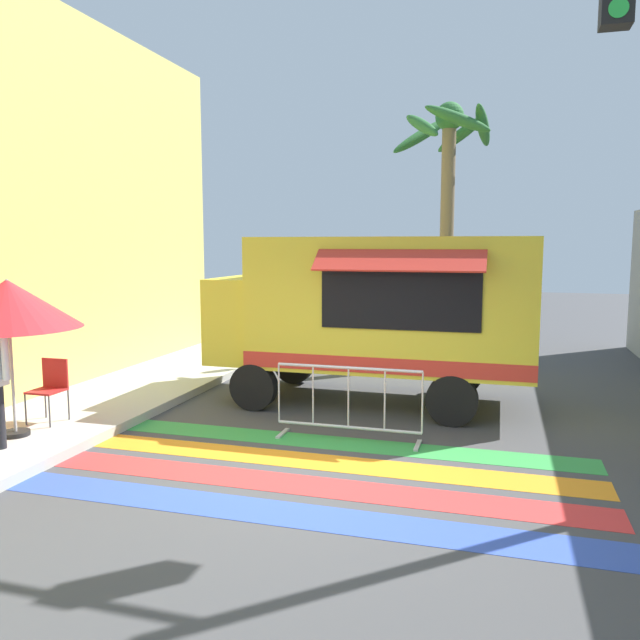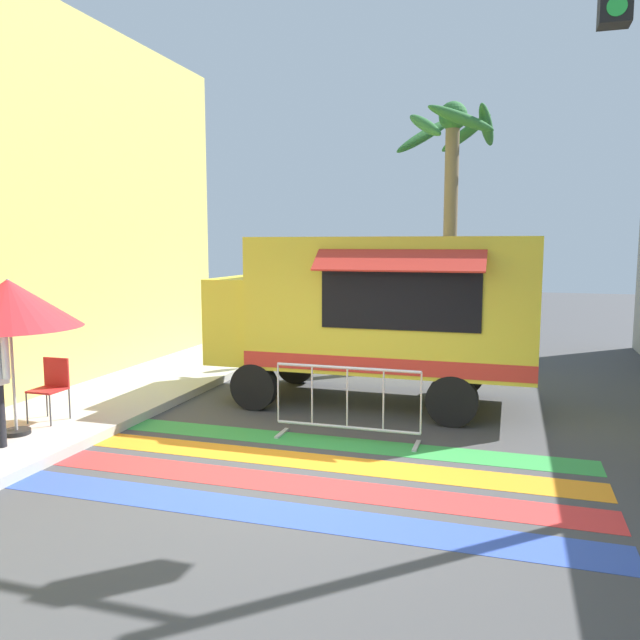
{
  "view_description": "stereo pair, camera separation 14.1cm",
  "coord_description": "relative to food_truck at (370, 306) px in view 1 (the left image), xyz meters",
  "views": [
    {
      "loc": [
        1.93,
        -6.57,
        2.66
      ],
      "look_at": [
        -0.67,
        2.37,
        1.52
      ],
      "focal_mm": 35.0,
      "sensor_mm": 36.0,
      "label": 1
    },
    {
      "loc": [
        2.06,
        -6.53,
        2.66
      ],
      "look_at": [
        -0.67,
        2.37,
        1.52
      ],
      "focal_mm": 35.0,
      "sensor_mm": 36.0,
      "label": 2
    }
  ],
  "objects": [
    {
      "name": "ground_plane",
      "position": [
        0.15,
        -3.58,
        -1.64
      ],
      "size": [
        60.0,
        60.0,
        0.0
      ],
      "primitive_type": "plane",
      "color": "#424244"
    },
    {
      "name": "crosswalk_painted",
      "position": [
        0.15,
        -3.44,
        -1.63
      ],
      "size": [
        6.4,
        2.84,
        0.01
      ],
      "color": "#334FB2",
      "rests_on": "ground_plane"
    },
    {
      "name": "food_truck",
      "position": [
        0.0,
        0.0,
        0.0
      ],
      "size": [
        5.22,
        2.68,
        2.77
      ],
      "color": "yellow",
      "rests_on": "ground_plane"
    },
    {
      "name": "patio_umbrella",
      "position": [
        -4.03,
        -3.58,
        0.25
      ],
      "size": [
        1.84,
        1.84,
        2.07
      ],
      "color": "black",
      "rests_on": "sidewalk_left"
    },
    {
      "name": "folding_chair",
      "position": [
        -4.05,
        -2.85,
        -0.96
      ],
      "size": [
        0.42,
        0.42,
        0.89
      ],
      "rotation": [
        0.0,
        0.0,
        0.09
      ],
      "color": "#4C4C51",
      "rests_on": "sidewalk_left"
    },
    {
      "name": "barricade_front",
      "position": [
        0.15,
        -2.14,
        -1.13
      ],
      "size": [
        2.02,
        0.44,
        1.03
      ],
      "color": "#B7BABF",
      "rests_on": "ground_plane"
    },
    {
      "name": "palm_tree",
      "position": [
        0.91,
        3.66,
        2.47
      ],
      "size": [
        2.25,
        2.32,
        5.64
      ],
      "color": "#7A664C",
      "rests_on": "ground_plane"
    }
  ]
}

